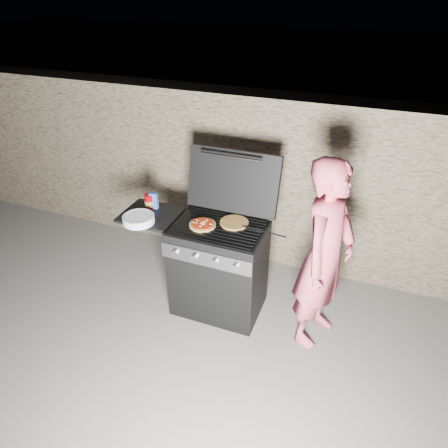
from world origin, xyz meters
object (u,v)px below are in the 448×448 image
(gas_grill, at_px, (194,263))
(sauce_jar, at_px, (149,201))
(pizza_topped, at_px, (202,224))
(person, at_px, (325,257))

(gas_grill, xyz_separation_m, sauce_jar, (-0.48, 0.10, 0.52))
(gas_grill, xyz_separation_m, pizza_topped, (0.11, -0.03, 0.47))
(person, bearing_deg, sauce_jar, 103.39)
(gas_grill, distance_m, sauce_jar, 0.71)
(gas_grill, height_order, pizza_topped, pizza_topped)
(gas_grill, height_order, person, person)
(pizza_topped, relative_size, sauce_jar, 1.66)
(pizza_topped, distance_m, person, 1.05)
(sauce_jar, bearing_deg, pizza_topped, -12.31)
(pizza_topped, bearing_deg, sauce_jar, 167.69)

